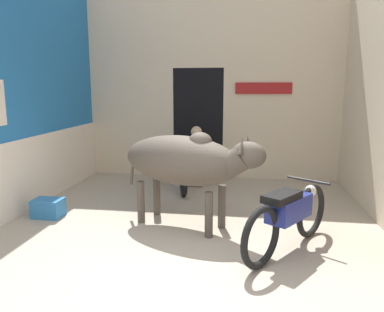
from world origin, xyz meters
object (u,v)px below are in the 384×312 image
(shopkeeper_seated, at_px, (196,155))
(crate, at_px, (48,208))
(motorcycle_far, at_px, (179,165))
(plastic_stool, at_px, (180,175))
(motorcycle_near, at_px, (289,215))
(cow, at_px, (185,161))

(shopkeeper_seated, bearing_deg, crate, -131.95)
(motorcycle_far, xyz_separation_m, crate, (-1.69, -1.97, -0.32))
(plastic_stool, bearing_deg, motorcycle_near, -56.96)
(motorcycle_near, bearing_deg, shopkeeper_seated, 117.83)
(crate, bearing_deg, motorcycle_near, -11.06)
(motorcycle_near, xyz_separation_m, motorcycle_far, (-1.84, 2.66, -0.00))
(cow, relative_size, crate, 4.99)
(motorcycle_near, xyz_separation_m, crate, (-3.53, 0.69, -0.32))
(motorcycle_far, distance_m, shopkeeper_seated, 0.43)
(motorcycle_near, relative_size, motorcycle_far, 0.86)
(cow, bearing_deg, plastic_stool, 102.48)
(motorcycle_far, bearing_deg, motorcycle_near, -55.36)
(cow, bearing_deg, shopkeeper_seated, 94.16)
(motorcycle_far, xyz_separation_m, shopkeeper_seated, (0.30, 0.25, 0.17))
(cow, bearing_deg, motorcycle_far, 102.98)
(cow, relative_size, motorcycle_far, 1.16)
(plastic_stool, relative_size, crate, 0.87)
(motorcycle_far, height_order, shopkeeper_seated, shopkeeper_seated)
(cow, height_order, motorcycle_near, cow)
(shopkeeper_seated, bearing_deg, motorcycle_near, -62.17)
(motorcycle_far, distance_m, plastic_stool, 0.33)
(cow, relative_size, motorcycle_near, 1.35)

